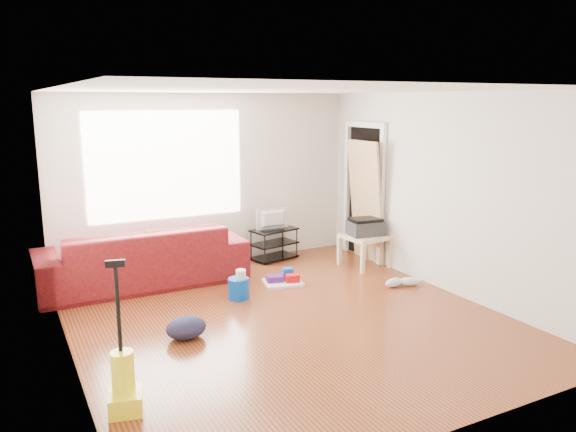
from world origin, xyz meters
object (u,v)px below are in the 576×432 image
bucket (239,298)px  vacuum (124,383)px  sofa (144,284)px  cleaning_tray (284,280)px  side_table (365,240)px  tv_stand (274,243)px  backpack (186,338)px

bucket → vacuum: size_ratio=0.21×
sofa → cleaning_tray: sofa is taller
side_table → cleaning_tray: size_ratio=1.11×
tv_stand → side_table: size_ratio=1.20×
bucket → backpack: bucket is taller
cleaning_tray → backpack: 2.01m
backpack → vacuum: size_ratio=0.35×
side_table → bucket: side_table is taller
sofa → backpack: size_ratio=6.30×
backpack → vacuum: 1.39m
sofa → tv_stand: bearing=-172.6°
tv_stand → backpack: tv_stand is taller
sofa → tv_stand: (2.07, 0.27, 0.25)m
cleaning_tray → bucket: bearing=-161.6°
side_table → cleaning_tray: 1.47m
side_table → bucket: (-2.17, -0.41, -0.40)m
backpack → vacuum: bearing=-134.2°
side_table → vacuum: (-3.95, -2.35, -0.17)m
side_table → cleaning_tray: bearing=-173.4°
tv_stand → cleaning_tray: 1.21m
side_table → sofa: bearing=167.4°
tv_stand → backpack: (-2.10, -2.22, -0.25)m
bucket → cleaning_tray: bearing=18.4°
cleaning_tray → sofa: bearing=152.7°
backpack → sofa: bearing=82.6°
tv_stand → vacuum: (-2.94, -3.30, -0.02)m
tv_stand → bucket: bearing=-143.2°
bucket → tv_stand: bearing=49.7°
bucket → side_table: bearing=10.8°
bucket → vacuum: vacuum is taller
vacuum → sofa: bearing=87.8°
tv_stand → backpack: size_ratio=1.80×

